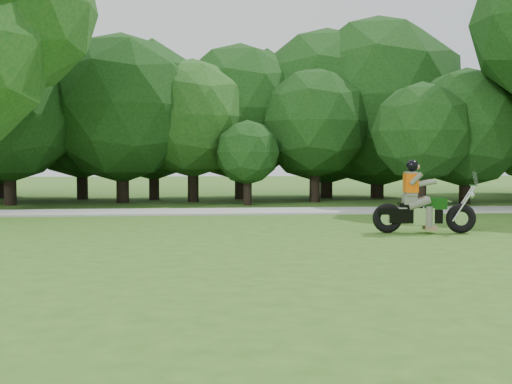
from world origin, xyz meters
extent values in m
plane|color=#365A19|center=(0.00, 0.00, 0.00)|extent=(100.00, 100.00, 0.00)
cube|color=#AAAAA5|center=(0.00, 8.00, 0.03)|extent=(60.00, 2.20, 0.06)
cylinder|color=black|center=(4.83, 9.96, 0.76)|extent=(0.38, 0.38, 1.51)
sphere|color=black|center=(4.83, 9.96, 2.69)|extent=(3.63, 3.63, 3.63)
cylinder|color=black|center=(1.43, 12.68, 0.87)|extent=(0.42, 0.42, 1.73)
sphere|color=black|center=(1.43, 12.68, 3.16)|extent=(4.40, 4.40, 4.40)
cylinder|color=black|center=(4.62, 14.87, 0.90)|extent=(0.57, 0.57, 1.80)
sphere|color=black|center=(4.62, 14.87, 4.21)|extent=(7.42, 7.42, 7.42)
cylinder|color=black|center=(-6.17, 13.04, 0.90)|extent=(0.49, 0.49, 1.80)
sphere|color=black|center=(-6.17, 13.04, 3.71)|extent=(5.88, 5.88, 5.88)
cylinder|color=black|center=(-5.05, 14.65, 0.80)|extent=(0.43, 0.43, 1.60)
sphere|color=black|center=(-5.05, 14.65, 3.07)|extent=(4.51, 4.51, 4.51)
cylinder|color=black|center=(-3.41, 13.22, 0.90)|extent=(0.44, 0.44, 1.80)
sphere|color=#154C18|center=(-3.41, 13.22, 3.34)|extent=(4.74, 4.74, 4.74)
cylinder|color=black|center=(-10.14, 11.86, 0.85)|extent=(0.44, 0.44, 1.70)
sphere|color=black|center=(-10.14, 11.86, 3.27)|extent=(4.85, 4.85, 4.85)
cylinder|color=black|center=(-1.39, 14.86, 0.90)|extent=(0.49, 0.49, 1.80)
sphere|color=black|center=(-1.39, 14.86, 3.71)|extent=(5.87, 5.87, 5.87)
cylinder|color=black|center=(6.91, 10.96, 0.72)|extent=(0.43, 0.43, 1.43)
sphere|color=black|center=(6.91, 10.96, 2.91)|extent=(4.54, 4.54, 4.54)
cylinder|color=black|center=(-8.13, 15.34, 0.90)|extent=(0.47, 0.47, 1.80)
sphere|color=black|center=(-8.13, 15.34, 3.53)|extent=(5.34, 5.34, 5.34)
cylinder|color=black|center=(2.43, 15.22, 0.90)|extent=(0.54, 0.54, 1.80)
sphere|color=black|center=(2.43, 15.22, 4.02)|extent=(6.82, 6.82, 6.82)
cylinder|color=black|center=(-1.39, 11.16, 0.59)|extent=(0.32, 0.32, 1.18)
sphere|color=black|center=(-1.39, 11.16, 1.96)|extent=(2.41, 2.41, 2.41)
sphere|color=#154C18|center=(-8.74, 7.30, 6.20)|extent=(5.12, 5.12, 5.12)
torus|color=black|center=(1.13, 1.93, 0.35)|extent=(0.72, 0.30, 0.69)
torus|color=black|center=(2.80, 1.69, 0.35)|extent=(0.72, 0.30, 0.69)
cube|color=black|center=(1.77, 1.84, 0.40)|extent=(1.24, 0.41, 0.32)
cube|color=silver|center=(1.93, 1.82, 0.40)|extent=(0.52, 0.40, 0.40)
cube|color=black|center=(2.20, 1.78, 0.69)|extent=(0.55, 0.37, 0.26)
cube|color=black|center=(1.63, 1.86, 0.65)|extent=(0.56, 0.39, 0.10)
cylinder|color=silver|center=(2.84, 1.68, 0.69)|extent=(0.54, 0.12, 0.82)
cylinder|color=silver|center=(3.08, 1.65, 1.12)|extent=(0.13, 0.63, 0.04)
cube|color=#575948|center=(1.63, 1.86, 0.79)|extent=(0.35, 0.42, 0.24)
cube|color=#575948|center=(1.65, 1.86, 1.15)|extent=(0.32, 0.45, 0.56)
cube|color=#ED5704|center=(1.65, 1.86, 1.17)|extent=(0.35, 0.49, 0.44)
sphere|color=black|center=(1.68, 1.85, 1.57)|extent=(0.28, 0.28, 0.28)
camera|label=1|loc=(-3.31, -12.56, 1.73)|focal=45.00mm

